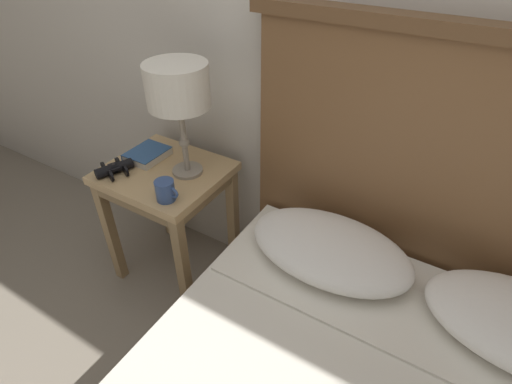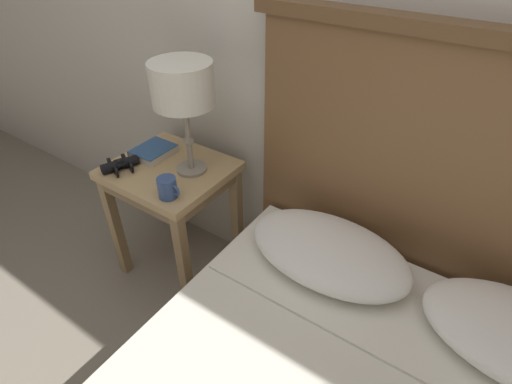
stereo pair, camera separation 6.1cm
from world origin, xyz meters
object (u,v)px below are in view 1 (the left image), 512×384
(table_lamp, at_px, (178,89))
(book_on_nightstand, at_px, (147,154))
(binoculars_pair, at_px, (114,169))
(coffee_mug, at_px, (165,191))
(nightstand, at_px, (167,188))

(table_lamp, relative_size, book_on_nightstand, 2.67)
(binoculars_pair, height_order, coffee_mug, coffee_mug)
(nightstand, distance_m, book_on_nightstand, 0.18)
(book_on_nightstand, height_order, binoculars_pair, binoculars_pair)
(coffee_mug, bearing_deg, table_lamp, 105.49)
(book_on_nightstand, bearing_deg, binoculars_pair, -100.12)
(table_lamp, distance_m, binoculars_pair, 0.47)
(book_on_nightstand, distance_m, coffee_mug, 0.34)
(nightstand, bearing_deg, coffee_mug, -45.33)
(book_on_nightstand, distance_m, binoculars_pair, 0.17)
(nightstand, xyz_separation_m, table_lamp, (0.10, 0.04, 0.47))
(book_on_nightstand, height_order, coffee_mug, coffee_mug)
(table_lamp, distance_m, coffee_mug, 0.39)
(nightstand, distance_m, coffee_mug, 0.26)
(nightstand, bearing_deg, book_on_nightstand, 164.14)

